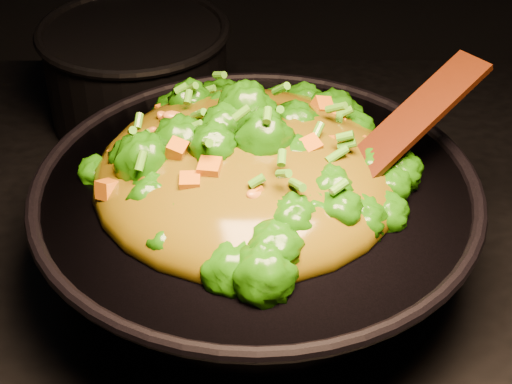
{
  "coord_description": "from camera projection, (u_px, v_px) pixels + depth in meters",
  "views": [
    {
      "loc": [
        0.05,
        -0.7,
        1.51
      ],
      "look_at": [
        0.06,
        -0.05,
        1.01
      ],
      "focal_mm": 55.0,
      "sensor_mm": 36.0,
      "label": 1
    }
  ],
  "objects": [
    {
      "name": "stir_fry",
      "position": [
        247.0,
        137.0,
        0.78
      ],
      "size": [
        0.38,
        0.38,
        0.11
      ],
      "primitive_type": null,
      "rotation": [
        0.0,
        0.0,
        0.24
      ],
      "color": "#1B5C06",
      "rests_on": "wok"
    },
    {
      "name": "back_pot",
      "position": [
        137.0,
        73.0,
        1.1
      ],
      "size": [
        0.31,
        0.31,
        0.14
      ],
      "primitive_type": "cylinder",
      "rotation": [
        0.0,
        0.0,
        -0.25
      ],
      "color": "black",
      "rests_on": "stovetop"
    },
    {
      "name": "wok",
      "position": [
        256.0,
        233.0,
        0.84
      ],
      "size": [
        0.5,
        0.5,
        0.13
      ],
      "primitive_type": null,
      "rotation": [
        0.0,
        0.0,
        0.11
      ],
      "color": "black",
      "rests_on": "stovetop"
    },
    {
      "name": "spatula",
      "position": [
        385.0,
        145.0,
        0.78
      ],
      "size": [
        0.23,
        0.2,
        0.11
      ],
      "primitive_type": "cube",
      "rotation": [
        0.0,
        -0.38,
        0.68
      ],
      "color": "#321207",
      "rests_on": "wok"
    }
  ]
}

